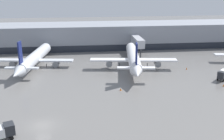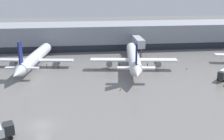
# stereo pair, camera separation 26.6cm
# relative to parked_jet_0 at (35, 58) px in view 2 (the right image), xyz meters

# --- Properties ---
(ground_plane) EXTENTS (320.00, 320.00, 0.00)m
(ground_plane) POSITION_rel_parked_jet_0_xyz_m (6.39, -37.37, -2.56)
(ground_plane) COLOR slate
(terminal_building) EXTENTS (160.00, 27.35, 9.00)m
(terminal_building) POSITION_rel_parked_jet_0_xyz_m (6.48, 24.57, 1.94)
(terminal_building) COLOR gray
(terminal_building) RESTS_ON ground_plane
(parked_jet_0) EXTENTS (23.23, 34.64, 9.95)m
(parked_jet_0) POSITION_rel_parked_jet_0_xyz_m (0.00, 0.00, 0.00)
(parked_jet_0) COLOR silver
(parked_jet_0) RESTS_ON ground_plane
(parked_jet_2) EXTENTS (25.22, 34.05, 10.02)m
(parked_jet_2) POSITION_rel_parked_jet_0_xyz_m (28.90, -5.86, 0.72)
(parked_jet_2) COLOR white
(parked_jet_2) RESTS_ON ground_plane
(service_truck_0) EXTENTS (4.59, 3.47, 2.51)m
(service_truck_0) POSITION_rel_parked_jet_0_xyz_m (0.55, -41.31, -1.08)
(service_truck_0) COLOR silver
(service_truck_0) RESTS_ON ground_plane
(service_truck_2) EXTENTS (3.98, 3.82, 2.55)m
(service_truck_2) POSITION_rel_parked_jet_0_xyz_m (50.10, -18.14, -0.98)
(service_truck_2) COLOR silver
(service_truck_2) RESTS_ON ground_plane
(traffic_cone_0) EXTENTS (0.43, 0.43, 0.57)m
(traffic_cone_0) POSITION_rel_parked_jet_0_xyz_m (22.72, -22.36, -2.27)
(traffic_cone_0) COLOR orange
(traffic_cone_0) RESTS_ON ground_plane
(traffic_cone_1) EXTENTS (0.36, 0.36, 0.64)m
(traffic_cone_1) POSITION_rel_parked_jet_0_xyz_m (44.22, -8.29, -2.24)
(traffic_cone_1) COLOR orange
(traffic_cone_1) RESTS_ON ground_plane
(traffic_cone_4) EXTENTS (0.38, 0.38, 0.73)m
(traffic_cone_4) POSITION_rel_parked_jet_0_xyz_m (48.05, -22.70, -2.19)
(traffic_cone_4) COLOR orange
(traffic_cone_4) RESTS_ON ground_plane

